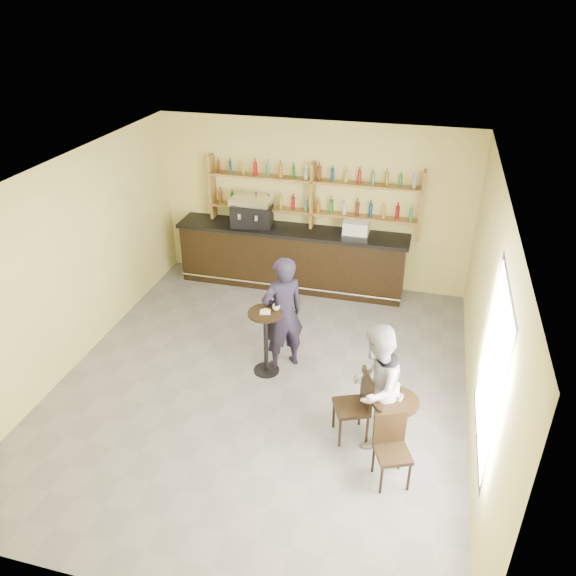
% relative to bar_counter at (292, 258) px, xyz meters
% --- Properties ---
extents(floor, '(7.00, 7.00, 0.00)m').
position_rel_bar_counter_xyz_m(floor, '(0.34, -3.15, -0.60)').
color(floor, slate).
rests_on(floor, ground).
extents(ceiling, '(7.00, 7.00, 0.00)m').
position_rel_bar_counter_xyz_m(ceiling, '(0.34, -3.15, 2.60)').
color(ceiling, white).
rests_on(ceiling, wall_back).
extents(wall_back, '(7.00, 0.00, 7.00)m').
position_rel_bar_counter_xyz_m(wall_back, '(0.34, 0.35, 1.00)').
color(wall_back, '#EFE388').
rests_on(wall_back, floor).
extents(wall_front, '(7.00, 0.00, 7.00)m').
position_rel_bar_counter_xyz_m(wall_front, '(0.34, -6.65, 1.00)').
color(wall_front, '#EFE388').
rests_on(wall_front, floor).
extents(wall_left, '(0.00, 7.00, 7.00)m').
position_rel_bar_counter_xyz_m(wall_left, '(-2.66, -3.15, 1.00)').
color(wall_left, '#EFE388').
rests_on(wall_left, floor).
extents(wall_right, '(0.00, 7.00, 7.00)m').
position_rel_bar_counter_xyz_m(wall_right, '(3.34, -3.15, 1.00)').
color(wall_right, '#EFE388').
rests_on(wall_right, floor).
extents(window_pane, '(0.00, 2.00, 2.00)m').
position_rel_bar_counter_xyz_m(window_pane, '(3.34, -4.35, 1.10)').
color(window_pane, white).
rests_on(window_pane, wall_right).
extents(window_frame, '(0.04, 1.70, 2.10)m').
position_rel_bar_counter_xyz_m(window_frame, '(3.33, -4.35, 1.10)').
color(window_frame, black).
rests_on(window_frame, wall_right).
extents(shelf_unit, '(4.00, 0.26, 1.40)m').
position_rel_bar_counter_xyz_m(shelf_unit, '(0.34, 0.22, 1.21)').
color(shelf_unit, brown).
rests_on(shelf_unit, wall_back).
extents(liquor_bottles, '(3.68, 0.10, 1.00)m').
position_rel_bar_counter_xyz_m(liquor_bottles, '(0.34, 0.22, 1.38)').
color(liquor_bottles, '#8C5919').
rests_on(liquor_bottles, shelf_unit).
extents(bar_counter, '(4.46, 0.87, 1.21)m').
position_rel_bar_counter_xyz_m(bar_counter, '(0.00, 0.00, 0.00)').
color(bar_counter, black).
rests_on(bar_counter, floor).
extents(espresso_machine, '(0.83, 0.60, 0.55)m').
position_rel_bar_counter_xyz_m(espresso_machine, '(-0.79, 0.00, 0.88)').
color(espresso_machine, black).
rests_on(espresso_machine, bar_counter).
extents(pastry_case, '(0.50, 0.41, 0.29)m').
position_rel_bar_counter_xyz_m(pastry_case, '(1.23, 0.00, 0.75)').
color(pastry_case, silver).
rests_on(pastry_case, bar_counter).
extents(pedestal_table, '(0.62, 0.62, 1.08)m').
position_rel_bar_counter_xyz_m(pedestal_table, '(0.32, -2.84, -0.07)').
color(pedestal_table, black).
rests_on(pedestal_table, floor).
extents(napkin, '(0.19, 0.19, 0.00)m').
position_rel_bar_counter_xyz_m(napkin, '(0.32, -2.84, 0.47)').
color(napkin, white).
rests_on(napkin, pedestal_table).
extents(donut, '(0.12, 0.12, 0.04)m').
position_rel_bar_counter_xyz_m(donut, '(0.33, -2.85, 0.50)').
color(donut, '#DFB251').
rests_on(donut, napkin).
extents(cup_pedestal, '(0.14, 0.14, 0.09)m').
position_rel_bar_counter_xyz_m(cup_pedestal, '(0.46, -2.74, 0.52)').
color(cup_pedestal, white).
rests_on(cup_pedestal, pedestal_table).
extents(man_main, '(0.82, 0.79, 1.88)m').
position_rel_bar_counter_xyz_m(man_main, '(0.53, -2.61, 0.34)').
color(man_main, black).
rests_on(man_main, floor).
extents(cafe_table, '(0.78, 0.78, 0.76)m').
position_rel_bar_counter_xyz_m(cafe_table, '(2.35, -3.97, -0.22)').
color(cafe_table, black).
rests_on(cafe_table, floor).
extents(cup_cafe, '(0.11, 0.11, 0.08)m').
position_rel_bar_counter_xyz_m(cup_cafe, '(2.40, -3.97, 0.20)').
color(cup_cafe, white).
rests_on(cup_cafe, cafe_table).
extents(chair_west, '(0.56, 0.56, 0.99)m').
position_rel_bar_counter_xyz_m(chair_west, '(1.80, -3.92, -0.11)').
color(chair_west, black).
rests_on(chair_west, floor).
extents(chair_south, '(0.52, 0.52, 0.92)m').
position_rel_bar_counter_xyz_m(chair_south, '(2.40, -4.57, -0.14)').
color(chair_south, black).
rests_on(chair_south, floor).
extents(patron_second, '(0.81, 0.96, 1.74)m').
position_rel_bar_counter_xyz_m(patron_second, '(2.08, -3.90, 0.27)').
color(patron_second, gray).
rests_on(patron_second, floor).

